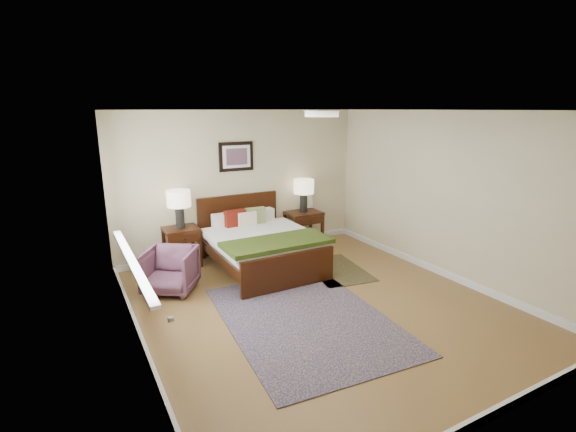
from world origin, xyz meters
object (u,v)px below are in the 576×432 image
object	(u,v)px
nightstand_right	(304,224)
lamp_right	(304,189)
bed	(260,240)
nightstand_left	(181,235)
armchair	(170,270)
lamp_left	(179,201)
rug_persian	(306,319)

from	to	relation	value
nightstand_right	lamp_right	distance (m)	0.68
bed	nightstand_right	world-z (taller)	bed
bed	nightstand_right	distance (m)	1.43
nightstand_left	lamp_right	xyz separation A→B (m)	(2.32, 0.02, 0.55)
armchair	lamp_left	bearing A→B (deg)	100.13
lamp_left	armchair	xyz separation A→B (m)	(-0.41, -0.92, -0.77)
nightstand_left	lamp_right	bearing A→B (deg)	0.54
nightstand_left	armchair	distance (m)	1.01
armchair	rug_persian	bearing A→B (deg)	-18.18
lamp_right	lamp_left	bearing A→B (deg)	180.00
armchair	nightstand_left	bearing A→B (deg)	99.62
bed	lamp_left	xyz separation A→B (m)	(-1.08, 0.72, 0.61)
nightstand_left	nightstand_right	xyz separation A→B (m)	(2.32, 0.01, -0.13)
armchair	rug_persian	xyz separation A→B (m)	(1.25, -1.62, -0.31)
rug_persian	nightstand_right	bearing A→B (deg)	64.23
nightstand_left	armchair	bearing A→B (deg)	-114.54
nightstand_left	armchair	size ratio (longest dim) A/B	0.94
lamp_left	rug_persian	distance (m)	2.89
lamp_right	rug_persian	size ratio (longest dim) A/B	0.23
bed	lamp_left	world-z (taller)	lamp_left
nightstand_left	bed	bearing A→B (deg)	-32.74
lamp_right	armchair	world-z (taller)	lamp_right
armchair	rug_persian	distance (m)	2.07
nightstand_right	rug_persian	world-z (taller)	nightstand_right
bed	armchair	xyz separation A→B (m)	(-1.49, -0.21, -0.17)
bed	nightstand_left	world-z (taller)	bed
nightstand_right	rug_persian	size ratio (longest dim) A/B	0.24
lamp_left	rug_persian	bearing A→B (deg)	-71.73
nightstand_left	lamp_left	bearing A→B (deg)	90.00
rug_persian	nightstand_left	bearing A→B (deg)	112.93
nightstand_right	lamp_right	size ratio (longest dim) A/B	1.06
lamp_right	bed	bearing A→B (deg)	-149.94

